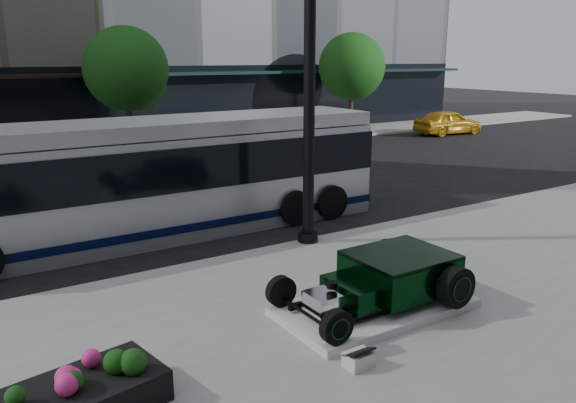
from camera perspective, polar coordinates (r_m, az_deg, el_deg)
ground at (r=15.17m, az=-4.30°, el=-2.57°), size 120.00×120.00×0.00m
sidewalk_far at (r=28.00m, az=-18.13°, el=4.75°), size 70.00×4.00×0.12m
street_trees at (r=27.08m, az=-15.85°, el=12.51°), size 29.80×3.80×5.70m
display_plinth at (r=10.10m, az=8.82°, el=-10.51°), size 3.40×1.80×0.15m
hot_rod at (r=10.11m, az=10.36°, el=-7.45°), size 3.22×2.00×0.81m
info_plaque at (r=8.39m, az=7.22°, el=-15.56°), size 0.40×0.30×0.31m
lamppost at (r=12.90m, az=2.20°, el=13.31°), size 0.48×0.48×8.77m
flower_planter at (r=7.75m, az=-20.84°, el=-18.14°), size 2.30×1.44×0.69m
transit_bus at (r=14.59m, az=-13.27°, el=2.43°), size 12.12×2.88×2.92m
white_sedan at (r=21.19m, az=0.47°, el=4.20°), size 4.81×2.59×1.32m
yellow_taxi at (r=34.71m, az=15.94°, el=7.76°), size 4.37×2.05×1.45m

